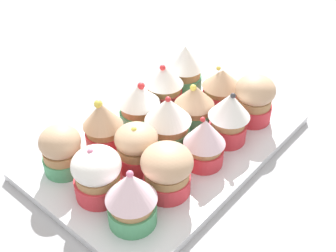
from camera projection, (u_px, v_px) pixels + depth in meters
ground_plane at (168, 156)px, 62.87cm from camera, size 180.00×180.00×3.00cm
baking_tray at (168, 146)px, 61.57cm from camera, size 37.94×24.89×1.20cm
cupcake_0 at (131, 198)px, 47.66cm from camera, size 5.95×5.95×7.89cm
cupcake_1 at (167, 170)px, 51.71cm from camera, size 6.45×6.45×6.87cm
cupcake_2 at (204, 142)px, 55.67cm from camera, size 5.59×5.59×7.37cm
cupcake_3 at (229, 116)px, 59.21cm from camera, size 5.88×5.88×8.14cm
cupcake_4 at (254, 98)px, 63.22cm from camera, size 5.95×5.95×7.47cm
cupcake_5 at (96, 173)px, 51.40cm from camera, size 6.05×6.05×7.26cm
cupcake_6 at (137, 147)px, 55.39cm from camera, size 5.67×5.67×6.71cm
cupcake_7 at (167, 122)px, 58.55cm from camera, size 6.55×6.55×7.93cm
cupcake_8 at (197, 106)px, 62.34cm from camera, size 5.94×5.94×7.11cm
cupcake_9 at (220, 86)px, 67.08cm from camera, size 6.22×6.22×6.40cm
cupcake_10 at (61, 150)px, 54.84cm from camera, size 5.37×5.37×6.80cm
cupcake_11 at (103, 125)px, 57.93cm from camera, size 5.55×5.55×7.97cm
cupcake_12 at (139, 104)px, 62.73cm from camera, size 6.30×6.30×7.08cm
cupcake_13 at (165, 85)px, 66.25cm from camera, size 5.93×5.93×7.54cm
cupcake_14 at (185, 68)px, 69.49cm from camera, size 5.73×5.73×8.13cm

